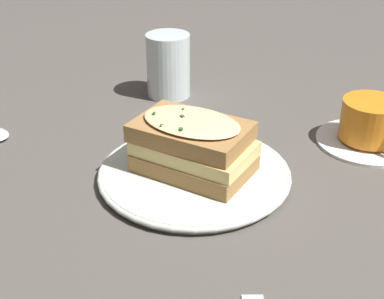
# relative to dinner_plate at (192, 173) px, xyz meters

# --- Properties ---
(ground_plane) EXTENTS (2.40, 2.40, 0.00)m
(ground_plane) POSITION_rel_dinner_plate_xyz_m (-0.02, -0.00, -0.01)
(ground_plane) COLOR #514C47
(dinner_plate) EXTENTS (0.26, 0.26, 0.01)m
(dinner_plate) POSITION_rel_dinner_plate_xyz_m (0.00, 0.00, 0.00)
(dinner_plate) COLOR silver
(dinner_plate) RESTS_ON ground_plane
(sandwich) EXTENTS (0.11, 0.16, 0.08)m
(sandwich) POSITION_rel_dinner_plate_xyz_m (0.00, 0.00, 0.04)
(sandwich) COLOR #A37542
(sandwich) RESTS_ON dinner_plate
(teacup_with_saucer) EXTENTS (0.15, 0.15, 0.07)m
(teacup_with_saucer) POSITION_rel_dinner_plate_xyz_m (0.23, -0.17, 0.02)
(teacup_with_saucer) COLOR white
(teacup_with_saucer) RESTS_ON ground_plane
(water_glass) EXTENTS (0.08, 0.08, 0.11)m
(water_glass) POSITION_rel_dinner_plate_xyz_m (0.21, 0.20, 0.05)
(water_glass) COLOR silver
(water_glass) RESTS_ON ground_plane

